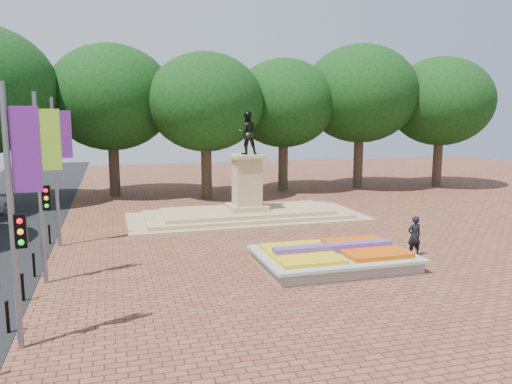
{
  "coord_description": "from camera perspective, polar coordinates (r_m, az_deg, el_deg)",
  "views": [
    {
      "loc": [
        -7.67,
        -20.31,
        6.15
      ],
      "look_at": [
        -0.46,
        4.47,
        2.2
      ],
      "focal_mm": 35.0,
      "sensor_mm": 36.0,
      "label": 1
    }
  ],
  "objects": [
    {
      "name": "ground",
      "position": [
        22.56,
        4.34,
        -7.14
      ],
      "size": [
        90.0,
        90.0,
        0.0
      ],
      "primitive_type": "plane",
      "color": "brown",
      "rests_on": "ground"
    },
    {
      "name": "banner_poles",
      "position": [
        19.29,
        -23.26,
        1.22
      ],
      "size": [
        0.88,
        11.17,
        7.0
      ],
      "color": "slate",
      "rests_on": "ground"
    },
    {
      "name": "monument",
      "position": [
        29.8,
        -1.03,
        -1.48
      ],
      "size": [
        14.0,
        6.0,
        6.4
      ],
      "color": "tan",
      "rests_on": "ground"
    },
    {
      "name": "bollard_row",
      "position": [
        19.87,
        -24.55,
        -8.56
      ],
      "size": [
        0.12,
        13.12,
        0.98
      ],
      "color": "black",
      "rests_on": "ground"
    },
    {
      "name": "tree_row_back",
      "position": [
        39.6,
        -1.59,
        9.45
      ],
      "size": [
        44.8,
        8.8,
        10.43
      ],
      "color": "#37271E",
      "rests_on": "ground"
    },
    {
      "name": "pedestrian",
      "position": [
        23.11,
        17.64,
        -4.83
      ],
      "size": [
        0.67,
        0.44,
        1.81
      ],
      "primitive_type": "imported",
      "rotation": [
        0.0,
        0.0,
        3.13
      ],
      "color": "black",
      "rests_on": "ground"
    },
    {
      "name": "flower_bed",
      "position": [
        21.08,
        8.92,
        -7.3
      ],
      "size": [
        6.3,
        4.3,
        0.91
      ],
      "color": "gray",
      "rests_on": "ground"
    }
  ]
}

